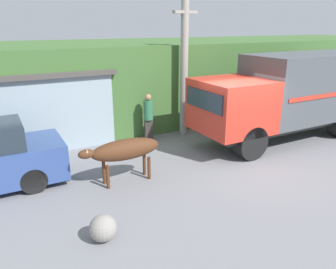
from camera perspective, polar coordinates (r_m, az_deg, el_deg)
name	(u,v)px	position (r m, az deg, el deg)	size (l,w,h in m)	color
ground_plane	(245,161)	(10.49, 13.34, -4.56)	(60.00, 60.00, 0.00)	gray
hillside_embankment	(148,77)	(15.79, -3.51, 9.89)	(32.00, 6.82, 3.32)	#426B33
building_backdrop	(36,107)	(12.25, -21.97, 4.44)	(5.03, 2.70, 2.61)	#99ADB7
cargo_truck	(292,93)	(12.67, 20.84, 6.78)	(7.26, 2.25, 3.05)	#2D2D2D
brown_cow	(125,150)	(8.67, -7.58, -2.73)	(2.20, 0.56, 1.20)	#512D19
pedestrian_on_hill	(148,115)	(11.75, -3.44, 3.35)	(0.39, 0.39, 1.72)	#38332D
utility_pole	(184,65)	(12.22, 2.83, 11.93)	(0.90, 0.28, 5.06)	#9E998E
roadside_rock	(103,228)	(6.74, -11.26, -15.70)	(0.54, 0.54, 0.54)	gray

